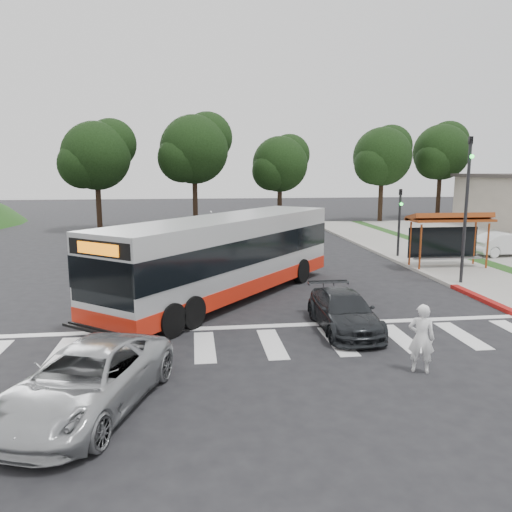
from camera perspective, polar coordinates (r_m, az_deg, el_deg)
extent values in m
plane|color=black|center=(19.76, -0.45, -5.11)|extent=(140.00, 140.00, 0.00)
cube|color=gray|center=(30.47, 18.66, -0.18)|extent=(4.00, 40.00, 0.12)
cube|color=#9E9991|center=(29.65, 15.18, -0.24)|extent=(0.30, 40.00, 0.15)
cube|color=maroon|center=(20.97, 25.60, -5.01)|extent=(0.32, 6.00, 0.15)
cube|color=silver|center=(15.03, 1.86, -9.99)|extent=(18.00, 2.60, 0.01)
cylinder|color=#913D18|center=(26.21, 18.27, 0.95)|extent=(0.10, 0.10, 2.30)
cylinder|color=#913D18|center=(27.95, 24.95, 1.06)|extent=(0.10, 0.10, 2.30)
cylinder|color=#913D18|center=(27.29, 17.20, 1.35)|extent=(0.10, 0.10, 2.30)
cylinder|color=#913D18|center=(28.96, 23.70, 1.42)|extent=(0.10, 0.10, 2.30)
cube|color=#913D18|center=(27.41, 21.29, 3.89)|extent=(4.20, 1.60, 0.12)
cube|color=#913D18|center=(27.44, 21.26, 4.21)|extent=(4.20, 1.32, 0.51)
cube|color=black|center=(28.07, 20.55, 1.49)|extent=(3.80, 0.06, 1.60)
cube|color=gray|center=(27.66, 21.03, -0.23)|extent=(3.60, 0.40, 0.08)
cylinder|color=black|center=(23.72, 22.84, 4.61)|extent=(0.14, 0.14, 6.50)
imported|color=black|center=(23.66, 23.30, 11.24)|extent=(0.16, 0.20, 1.00)
sphere|color=#19E533|center=(23.50, 23.46, 10.39)|extent=(0.18, 0.18, 0.18)
cylinder|color=black|center=(30.07, 16.04, 3.56)|extent=(0.14, 0.14, 4.00)
imported|color=black|center=(29.95, 16.18, 6.41)|extent=(0.16, 0.20, 1.00)
sphere|color=#19E533|center=(29.81, 16.28, 5.72)|extent=(0.18, 0.18, 0.18)
cylinder|color=black|center=(50.46, 14.05, 6.40)|extent=(0.44, 0.44, 4.40)
sphere|color=black|center=(50.40, 14.24, 10.95)|extent=(5.60, 5.60, 5.60)
sphere|color=black|center=(51.62, 15.13, 11.99)|extent=(4.20, 4.20, 4.20)
sphere|color=black|center=(49.38, 13.43, 10.19)|extent=(3.92, 3.92, 3.92)
cylinder|color=black|center=(55.16, 20.13, 6.50)|extent=(0.44, 0.44, 4.84)
sphere|color=black|center=(55.12, 20.41, 11.06)|extent=(5.60, 5.60, 5.60)
sphere|color=black|center=(56.42, 21.11, 12.10)|extent=(4.20, 4.20, 4.20)
sphere|color=black|center=(54.03, 19.77, 10.32)|extent=(3.92, 3.92, 3.92)
cylinder|color=black|center=(45.04, -6.97, 6.39)|extent=(0.44, 0.44, 4.84)
sphere|color=black|center=(44.99, -7.09, 11.99)|extent=(6.00, 6.00, 6.00)
sphere|color=black|center=(45.96, -5.58, 13.35)|extent=(4.50, 4.50, 4.50)
sphere|color=black|center=(44.22, -8.45, 11.00)|extent=(4.20, 4.20, 4.20)
cylinder|color=black|center=(47.78, 2.72, 6.12)|extent=(0.44, 0.44, 3.96)
sphere|color=black|center=(47.68, 2.75, 10.44)|extent=(5.20, 5.20, 5.20)
sphere|color=black|center=(48.65, 3.83, 11.48)|extent=(3.90, 3.90, 3.90)
sphere|color=black|center=(46.89, 1.78, 9.69)|extent=(3.64, 3.64, 3.64)
cylinder|color=black|center=(43.74, -17.53, 5.62)|extent=(0.44, 0.44, 4.40)
sphere|color=black|center=(43.66, -17.80, 10.86)|extent=(5.60, 5.60, 5.60)
sphere|color=black|center=(44.34, -16.22, 12.21)|extent=(4.20, 4.20, 4.20)
sphere|color=black|center=(43.15, -19.22, 9.86)|extent=(3.92, 3.92, 3.92)
imported|color=white|center=(13.47, 18.38, -8.91)|extent=(0.77, 0.65, 1.79)
imported|color=black|center=(16.36, 10.01, -6.25)|extent=(1.73, 4.22, 1.22)
imported|color=#A2A4A7|center=(11.51, -18.81, -13.29)|extent=(3.76, 5.43, 1.38)
imported|color=silver|center=(32.77, 26.61, 1.23)|extent=(4.24, 1.89, 1.35)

